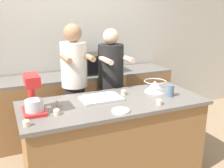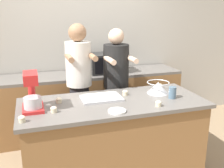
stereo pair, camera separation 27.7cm
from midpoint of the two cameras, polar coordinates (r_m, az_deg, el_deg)
The scene contains 17 objects.
back_wall at distance 4.15m, azimuth -4.48°, elevation 9.00°, with size 10.00×0.06×2.70m.
island_counter at distance 2.98m, azimuth 2.97°, elevation -12.05°, with size 1.97×0.83×0.91m.
back_counter at distance 4.03m, azimuth -3.06°, elevation -4.16°, with size 2.80×0.60×0.93m.
person_left at distance 3.32m, azimuth -4.76°, elevation -0.77°, with size 0.33×0.50×1.69m.
person_right at distance 3.46m, azimuth 3.19°, elevation -0.79°, with size 0.34×0.50×1.62m.
stand_mixer at distance 2.59m, azimuth -14.15°, elevation -2.10°, with size 0.20×0.30×0.37m.
mixing_bowl at distance 3.11m, azimuth 12.52°, elevation -0.71°, with size 0.26×0.26×0.13m.
baking_tray at distance 2.84m, azimuth 0.46°, elevation -3.03°, with size 0.44×0.29×0.04m.
microwave_oven at distance 3.94m, azimuth 0.94°, elevation 4.62°, with size 0.55×0.39×0.29m.
drinking_glass at distance 2.97m, azimuth 15.64°, elevation -1.84°, with size 0.08×0.08×0.13m.
small_plate at distance 2.51m, azimuth 4.29°, elevation -5.94°, with size 0.17×0.17×0.02m.
cupcake_0 at distance 2.76m, azimuth -8.71°, elevation -3.55°, with size 0.06×0.06×0.06m.
cupcake_1 at distance 2.71m, azimuth 13.01°, elevation -4.20°, with size 0.06×0.06×0.06m.
cupcake_2 at distance 3.31m, azimuth 12.72°, elevation -0.45°, with size 0.06×0.06×0.06m.
cupcake_3 at distance 2.52m, azimuth -9.52°, elevation -5.53°, with size 0.06×0.06×0.06m.
cupcake_4 at distance 2.37m, azimuth -15.89°, elevation -7.39°, with size 0.06×0.06×0.06m.
cupcake_5 at distance 2.99m, azimuth 5.54°, elevation -1.91°, with size 0.06×0.06×0.06m.
Camera 2 is at (-0.81, -2.50, 1.86)m, focal length 42.00 mm.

